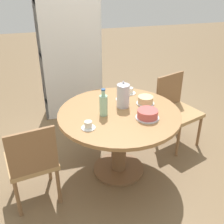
% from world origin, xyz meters
% --- Properties ---
extents(ground_plane, '(14.00, 14.00, 0.00)m').
position_xyz_m(ground_plane, '(0.00, 0.00, 0.00)').
color(ground_plane, brown).
extents(dining_table, '(1.19, 1.19, 0.71)m').
position_xyz_m(dining_table, '(0.00, 0.00, 0.54)').
color(dining_table, brown).
rests_on(dining_table, ground_plane).
extents(chair_a, '(0.49, 0.49, 0.85)m').
position_xyz_m(chair_a, '(-0.85, -0.23, 0.46)').
color(chair_a, olive).
rests_on(chair_a, ground_plane).
extents(chair_b, '(0.54, 0.54, 0.85)m').
position_xyz_m(chair_b, '(0.80, 0.37, 0.46)').
color(chair_b, olive).
rests_on(chair_b, ground_plane).
extents(bookshelf, '(0.82, 0.28, 1.94)m').
position_xyz_m(bookshelf, '(-0.30, 1.41, 0.94)').
color(bookshelf, silver).
rests_on(bookshelf, ground_plane).
extents(coffee_pot, '(0.13, 0.13, 0.27)m').
position_xyz_m(coffee_pot, '(0.07, 0.11, 0.84)').
color(coffee_pot, silver).
rests_on(coffee_pot, dining_table).
extents(water_bottle, '(0.08, 0.08, 0.27)m').
position_xyz_m(water_bottle, '(-0.16, -0.01, 0.82)').
color(water_bottle, '#99C6A3').
rests_on(water_bottle, dining_table).
extents(cake_main, '(0.22, 0.22, 0.09)m').
position_xyz_m(cake_main, '(0.22, -0.18, 0.75)').
color(cake_main, silver).
rests_on(cake_main, dining_table).
extents(cake_second, '(0.19, 0.19, 0.08)m').
position_xyz_m(cake_second, '(0.30, 0.11, 0.75)').
color(cake_second, silver).
rests_on(cake_second, dining_table).
extents(cup_a, '(0.13, 0.13, 0.07)m').
position_xyz_m(cup_a, '(0.10, 0.26, 0.74)').
color(cup_a, white).
rests_on(cup_a, dining_table).
extents(cup_b, '(0.13, 0.13, 0.07)m').
position_xyz_m(cup_b, '(0.23, 0.39, 0.74)').
color(cup_b, white).
rests_on(cup_b, dining_table).
extents(cup_c, '(0.13, 0.13, 0.07)m').
position_xyz_m(cup_c, '(-0.34, -0.22, 0.74)').
color(cup_c, white).
rests_on(cup_c, dining_table).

